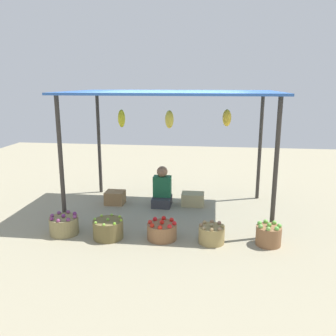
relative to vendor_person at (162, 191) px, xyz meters
name	(u,v)px	position (x,y,z in m)	size (l,w,h in m)	color
ground_plane	(172,211)	(0.22, -0.29, -0.30)	(14.00, 14.00, 0.00)	#9D9477
market_stall_structure	(172,101)	(0.23, -0.28, 1.74)	(3.66, 2.24, 2.20)	#38332D
vendor_person	(162,191)	(0.00, 0.00, 0.00)	(0.36, 0.44, 0.78)	#35363C
basket_purple_onions	(64,225)	(-1.35, -1.55, -0.15)	(0.45, 0.45, 0.33)	#8B7D50
basket_limes	(108,229)	(-0.61, -1.61, -0.15)	(0.47, 0.47, 0.33)	brown
basket_red_tomatoes	(162,231)	(0.22, -1.53, -0.17)	(0.46, 0.46, 0.30)	#895F3D
basket_potatoes	(212,234)	(0.98, -1.57, -0.16)	(0.39, 0.39, 0.31)	#9D8650
basket_green_apples	(269,235)	(1.82, -1.54, -0.14)	(0.37, 0.37, 0.35)	#8B5F3D
wooden_crate_near_vendor	(193,199)	(0.60, 0.07, -0.17)	(0.43, 0.31, 0.25)	tan
wooden_crate_stacked_rear	(115,198)	(-0.94, -0.03, -0.17)	(0.37, 0.33, 0.25)	#977146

